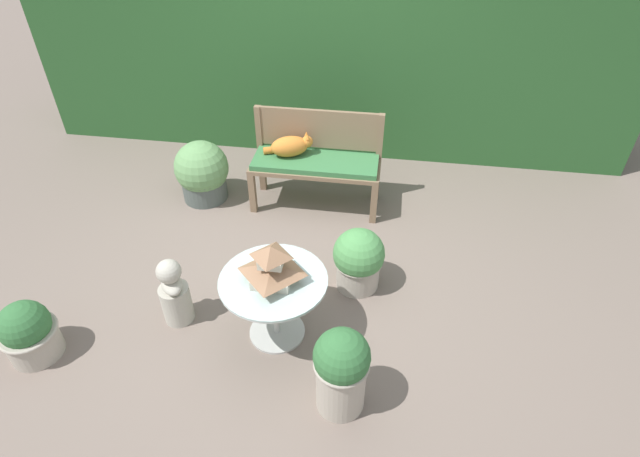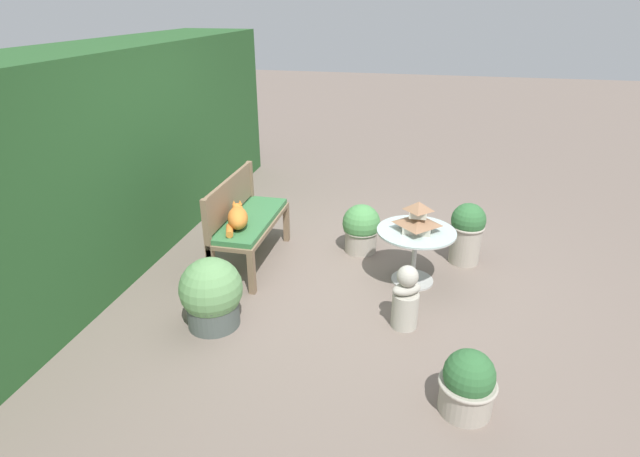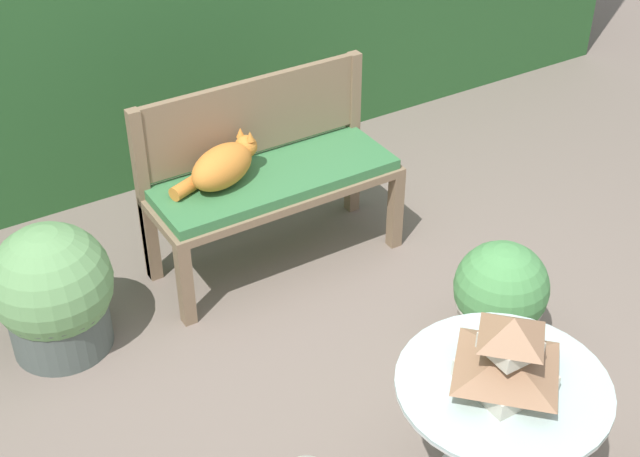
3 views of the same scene
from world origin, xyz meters
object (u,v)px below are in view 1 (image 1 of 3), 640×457
(pagoda_birdhouse, at_px, (272,266))
(potted_plant_table_far, at_px, (341,369))
(garden_bench, at_px, (315,166))
(potted_plant_bench_left, at_px, (28,332))
(cat, at_px, (290,146))
(potted_plant_path_edge, at_px, (358,260))
(potted_plant_hedge_corner, at_px, (202,173))
(patio_table, at_px, (274,291))
(garden_bust, at_px, (174,293))

(pagoda_birdhouse, height_order, potted_plant_table_far, pagoda_birdhouse)
(garden_bench, relative_size, potted_plant_bench_left, 2.60)
(pagoda_birdhouse, distance_m, potted_plant_table_far, 0.79)
(potted_plant_bench_left, bearing_deg, pagoda_birdhouse, 14.78)
(cat, distance_m, potted_plant_bench_left, 2.58)
(cat, relative_size, potted_plant_table_far, 0.73)
(potted_plant_path_edge, bearing_deg, potted_plant_table_far, -90.56)
(potted_plant_hedge_corner, bearing_deg, cat, 5.75)
(pagoda_birdhouse, bearing_deg, potted_plant_hedge_corner, 124.15)
(cat, height_order, potted_plant_hedge_corner, cat)
(pagoda_birdhouse, relative_size, potted_plant_hedge_corner, 0.56)
(cat, height_order, patio_table, cat)
(garden_bench, xyz_separation_m, potted_plant_table_far, (0.50, -2.15, -0.09))
(garden_bench, bearing_deg, potted_plant_path_edge, -64.30)
(garden_bench, relative_size, potted_plant_path_edge, 2.27)
(potted_plant_path_edge, height_order, potted_plant_bench_left, potted_plant_path_edge)
(garden_bench, relative_size, garden_bust, 2.13)
(pagoda_birdhouse, height_order, potted_plant_bench_left, pagoda_birdhouse)
(cat, bearing_deg, garden_bench, -31.88)
(cat, xyz_separation_m, potted_plant_bench_left, (-1.41, -2.12, -0.39))
(patio_table, xyz_separation_m, potted_plant_hedge_corner, (-1.09, 1.60, -0.14))
(pagoda_birdhouse, xyz_separation_m, potted_plant_path_edge, (0.53, 0.59, -0.40))
(pagoda_birdhouse, xyz_separation_m, potted_plant_table_far, (0.52, -0.50, -0.32))
(garden_bust, bearing_deg, pagoda_birdhouse, 54.61)
(cat, distance_m, garden_bust, 1.78)
(pagoda_birdhouse, bearing_deg, patio_table, 90.90)
(pagoda_birdhouse, distance_m, garden_bust, 0.86)
(potted_plant_path_edge, relative_size, potted_plant_bench_left, 1.14)
(potted_plant_hedge_corner, xyz_separation_m, potted_plant_bench_left, (-0.54, -2.03, -0.07))
(potted_plant_path_edge, xyz_separation_m, potted_plant_hedge_corner, (-1.62, 1.01, 0.02))
(pagoda_birdhouse, distance_m, potted_plant_path_edge, 0.89)
(garden_bust, bearing_deg, garden_bench, 120.92)
(garden_bench, height_order, garden_bust, garden_bust)
(patio_table, relative_size, potted_plant_bench_left, 1.59)
(garden_bench, height_order, pagoda_birdhouse, pagoda_birdhouse)
(cat, distance_m, potted_plant_table_far, 2.33)
(pagoda_birdhouse, height_order, potted_plant_hedge_corner, pagoda_birdhouse)
(cat, height_order, garden_bust, cat)
(garden_bench, xyz_separation_m, cat, (-0.24, 0.04, 0.17))
(potted_plant_path_edge, distance_m, potted_plant_hedge_corner, 1.91)
(potted_plant_bench_left, bearing_deg, potted_plant_hedge_corner, 74.97)
(cat, distance_m, patio_table, 1.71)
(patio_table, bearing_deg, garden_bench, 89.06)
(pagoda_birdhouse, bearing_deg, potted_plant_table_far, -43.79)
(garden_bench, xyz_separation_m, garden_bust, (-0.79, -1.61, -0.17))
(garden_bust, distance_m, potted_plant_path_edge, 1.41)
(potted_plant_hedge_corner, bearing_deg, garden_bench, 2.24)
(garden_bench, distance_m, potted_plant_bench_left, 2.66)
(cat, xyz_separation_m, potted_plant_path_edge, (0.75, -1.10, -0.34))
(garden_bust, xyz_separation_m, potted_plant_bench_left, (-0.87, -0.46, -0.04))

